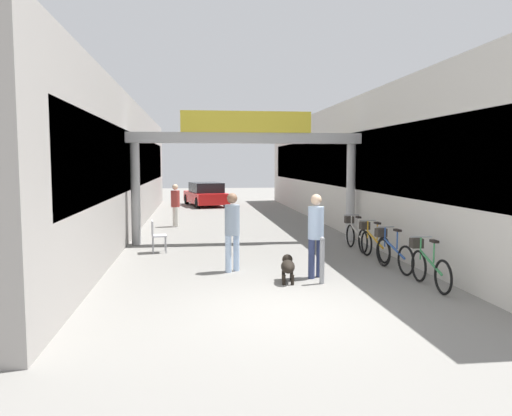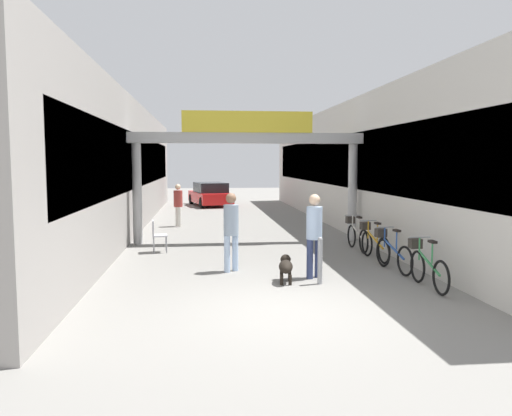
{
  "view_description": "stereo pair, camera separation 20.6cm",
  "coord_description": "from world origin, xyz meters",
  "views": [
    {
      "loc": [
        -1.58,
        -8.08,
        2.49
      ],
      "look_at": [
        0.0,
        4.72,
        1.3
      ],
      "focal_mm": 35.0,
      "sensor_mm": 36.0,
      "label": 1
    },
    {
      "loc": [
        -1.38,
        -8.1,
        2.49
      ],
      "look_at": [
        0.0,
        4.72,
        1.3
      ],
      "focal_mm": 35.0,
      "sensor_mm": 36.0,
      "label": 2
    }
  ],
  "objects": [
    {
      "name": "ground_plane",
      "position": [
        0.0,
        0.0,
        0.0
      ],
      "size": [
        80.0,
        80.0,
        0.0
      ],
      "primitive_type": "plane",
      "color": "gray"
    },
    {
      "name": "bicycle_green_nearest",
      "position": [
        3.04,
        1.24,
        0.44
      ],
      "size": [
        0.46,
        1.69,
        0.98
      ],
      "color": "black",
      "rests_on": "ground_plane"
    },
    {
      "name": "bicycle_silver_farthest",
      "position": [
        2.96,
        5.55,
        0.44
      ],
      "size": [
        0.46,
        1.69,
        0.98
      ],
      "color": "black",
      "rests_on": "ground_plane"
    },
    {
      "name": "dog_on_leash",
      "position": [
        0.32,
        1.96,
        0.34
      ],
      "size": [
        0.38,
        0.76,
        0.54
      ],
      "color": "black",
      "rests_on": "ground_plane"
    },
    {
      "name": "pedestrian_with_dog",
      "position": [
        0.99,
        2.27,
        1.04
      ],
      "size": [
        0.47,
        0.47,
        1.81
      ],
      "color": "navy",
      "rests_on": "ground_plane"
    },
    {
      "name": "parked_car_red",
      "position": [
        -0.95,
        20.43,
        0.64
      ],
      "size": [
        2.58,
        4.28,
        1.33
      ],
      "color": "red",
      "rests_on": "ground_plane"
    },
    {
      "name": "pedestrian_companion",
      "position": [
        -0.74,
        3.1,
        1.04
      ],
      "size": [
        0.48,
        0.48,
        1.79
      ],
      "color": "#A5BFE0",
      "rests_on": "ground_plane"
    },
    {
      "name": "storefront_right",
      "position": [
        5.09,
        11.0,
        2.3
      ],
      "size": [
        3.0,
        26.0,
        4.6
      ],
      "color": "beige",
      "rests_on": "ground_plane"
    },
    {
      "name": "cafe_chair_aluminium_nearer",
      "position": [
        -2.64,
        5.73,
        0.54
      ],
      "size": [
        0.45,
        0.45,
        0.89
      ],
      "color": "gray",
      "rests_on": "ground_plane"
    },
    {
      "name": "bollard_post_metal",
      "position": [
        0.99,
        1.73,
        0.5
      ],
      "size": [
        0.1,
        0.1,
        0.97
      ],
      "color": "gray",
      "rests_on": "ground_plane"
    },
    {
      "name": "bicycle_orange_third",
      "position": [
        2.98,
        4.17,
        0.44
      ],
      "size": [
        0.46,
        1.69,
        0.98
      ],
      "color": "black",
      "rests_on": "ground_plane"
    },
    {
      "name": "arcade_sign_gateway",
      "position": [
        0.0,
        7.22,
        2.83
      ],
      "size": [
        7.4,
        0.47,
        4.02
      ],
      "color": "#B2B2B2",
      "rests_on": "ground_plane"
    },
    {
      "name": "bicycle_blue_second",
      "position": [
        2.93,
        2.83,
        0.44
      ],
      "size": [
        0.46,
        1.68,
        0.98
      ],
      "color": "black",
      "rests_on": "ground_plane"
    },
    {
      "name": "pedestrian_carrying_crate",
      "position": [
        -2.32,
        11.3,
        0.94
      ],
      "size": [
        0.45,
        0.45,
        1.64
      ],
      "color": "silver",
      "rests_on": "ground_plane"
    },
    {
      "name": "storefront_left",
      "position": [
        -5.09,
        11.0,
        2.3
      ],
      "size": [
        3.0,
        26.0,
        4.6
      ],
      "color": "#9E9993",
      "rests_on": "ground_plane"
    }
  ]
}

